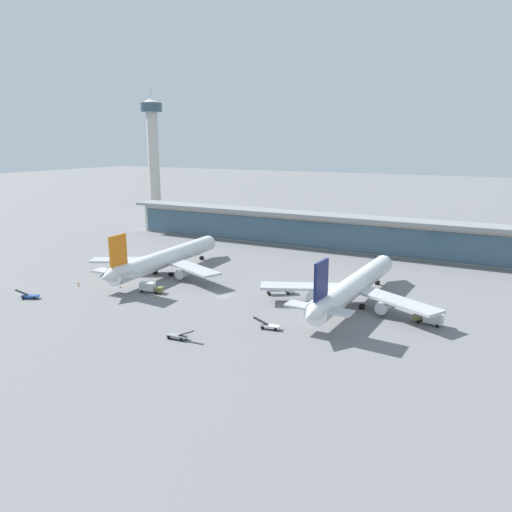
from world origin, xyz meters
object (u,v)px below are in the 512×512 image
object	(u,v)px
control_tower	(153,151)
service_truck_near_nose_white	(278,289)
service_truck_on_taxiway_white	(269,326)
service_truck_mid_apron_blue	(30,296)
service_truck_at_far_stand_grey	(178,336)
safety_cone_echo	(78,283)
service_truck_by_tail_olive	(150,287)
safety_cone_alpha	(155,297)
safety_cone_delta	(120,286)
airliner_centre_stand	(353,286)
safety_cone_bravo	(145,293)
airliner_left_stand	(165,258)
service_truck_under_wing_olive	(430,318)
safety_cone_charlie	(79,285)

from	to	relation	value
control_tower	service_truck_near_nose_white	bearing A→B (deg)	-37.57
service_truck_near_nose_white	service_truck_on_taxiway_white	size ratio (longest dim) A/B	1.20
service_truck_mid_apron_blue	service_truck_at_far_stand_grey	size ratio (longest dim) A/B	0.98
service_truck_mid_apron_blue	safety_cone_echo	xyz separation A→B (m)	(0.41, 18.00, -0.49)
service_truck_mid_apron_blue	service_truck_by_tail_olive	world-z (taller)	service_truck_by_tail_olive
safety_cone_alpha	safety_cone_delta	world-z (taller)	same
airliner_centre_stand	service_truck_at_far_stand_grey	size ratio (longest dim) A/B	9.78
service_truck_at_far_stand_grey	safety_cone_bravo	world-z (taller)	service_truck_at_far_stand_grey
airliner_left_stand	airliner_centre_stand	distance (m)	68.14
safety_cone_delta	service_truck_by_tail_olive	bearing A→B (deg)	1.81
airliner_centre_stand	safety_cone_delta	world-z (taller)	airliner_centre_stand
safety_cone_delta	safety_cone_alpha	bearing A→B (deg)	-11.96
service_truck_under_wing_olive	safety_cone_alpha	bearing A→B (deg)	-168.04
control_tower	safety_cone_alpha	size ratio (longest dim) A/B	105.66
safety_cone_delta	service_truck_near_nose_white	bearing A→B (deg)	20.27
service_truck_on_taxiway_white	safety_cone_echo	world-z (taller)	service_truck_on_taxiway_white
service_truck_under_wing_olive	safety_cone_bravo	world-z (taller)	service_truck_under_wing_olive
service_truck_near_nose_white	service_truck_under_wing_olive	bearing A→B (deg)	-6.40
airliner_left_stand	service_truck_on_taxiway_white	bearing A→B (deg)	-28.11
airliner_centre_stand	service_truck_by_tail_olive	distance (m)	61.50
control_tower	safety_cone_charlie	size ratio (longest dim) A/B	105.66
service_truck_on_taxiway_white	control_tower	bearing A→B (deg)	137.78
safety_cone_alpha	safety_cone_echo	size ratio (longest dim) A/B	1.00
service_truck_at_far_stand_grey	service_truck_near_nose_white	bearing A→B (deg)	82.96
safety_cone_delta	airliner_centre_stand	bearing A→B (deg)	14.14
airliner_left_stand	safety_cone_delta	world-z (taller)	airliner_left_stand
safety_cone_bravo	airliner_centre_stand	bearing A→B (deg)	18.60
airliner_centre_stand	safety_cone_alpha	size ratio (longest dim) A/B	96.58
service_truck_by_tail_olive	safety_cone_echo	bearing A→B (deg)	-171.96
service_truck_mid_apron_blue	safety_cone_alpha	distance (m)	37.04
airliner_centre_stand	safety_cone_bravo	world-z (taller)	airliner_centre_stand
service_truck_by_tail_olive	service_truck_under_wing_olive	bearing A→B (deg)	8.49
safety_cone_bravo	safety_cone_charlie	size ratio (longest dim) A/B	1.00
service_truck_at_far_stand_grey	safety_cone_delta	distance (m)	49.33
control_tower	safety_cone_alpha	xyz separation A→B (m)	(96.96, -119.12, -39.98)
safety_cone_charlie	service_truck_at_far_stand_grey	bearing A→B (deg)	-20.45
safety_cone_echo	airliner_centre_stand	bearing A→B (deg)	13.90
airliner_centre_stand	service_truck_near_nose_white	world-z (taller)	airliner_centre_stand
service_truck_on_taxiway_white	safety_cone_alpha	world-z (taller)	service_truck_on_taxiway_white
safety_cone_delta	safety_cone_echo	xyz separation A→B (m)	(-15.10, -3.43, 0.00)
service_truck_under_wing_olive	service_truck_mid_apron_blue	xyz separation A→B (m)	(-108.12, -33.87, -0.88)
safety_cone_bravo	safety_cone_charlie	world-z (taller)	same
safety_cone_echo	service_truck_mid_apron_blue	bearing A→B (deg)	-91.29
airliner_left_stand	service_truck_under_wing_olive	size ratio (longest dim) A/B	8.90
service_truck_near_nose_white	service_truck_by_tail_olive	bearing A→B (deg)	-154.29
control_tower	safety_cone_bravo	xyz separation A→B (m)	(91.87, -117.52, -39.98)
safety_cone_echo	safety_cone_delta	bearing A→B (deg)	12.79
service_truck_under_wing_olive	service_truck_on_taxiway_white	bearing A→B (deg)	-147.26
service_truck_near_nose_white	safety_cone_bravo	distance (m)	40.57
airliner_centre_stand	safety_cone_bravo	size ratio (longest dim) A/B	96.58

